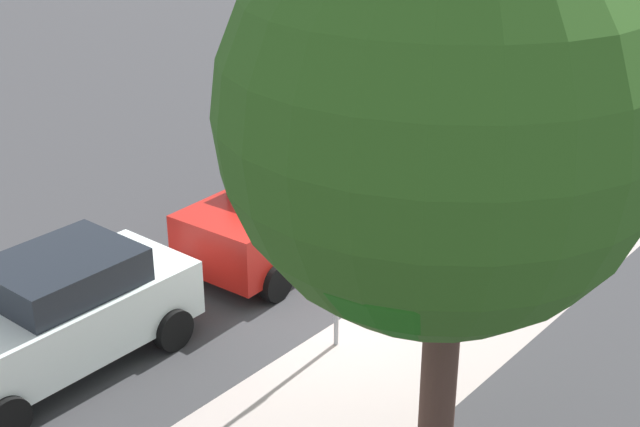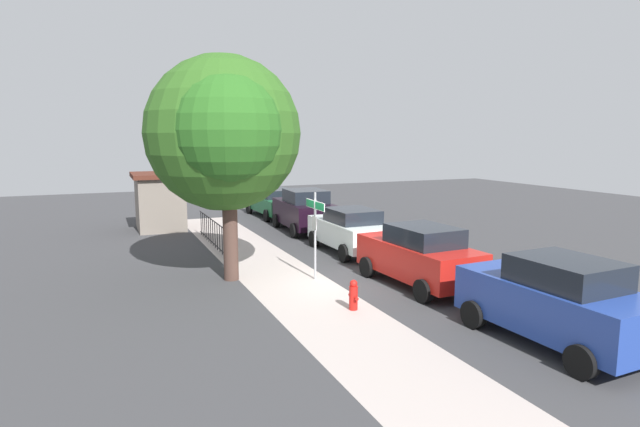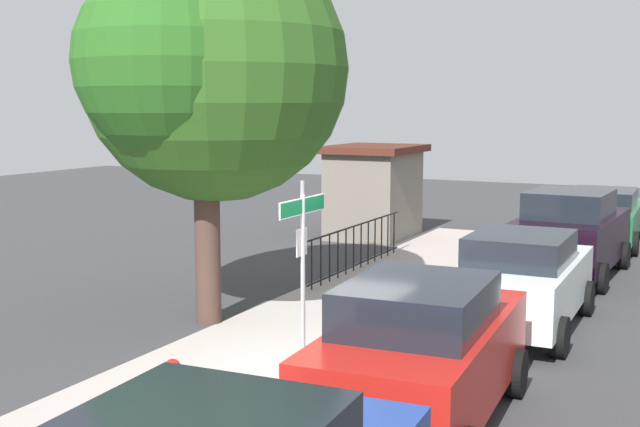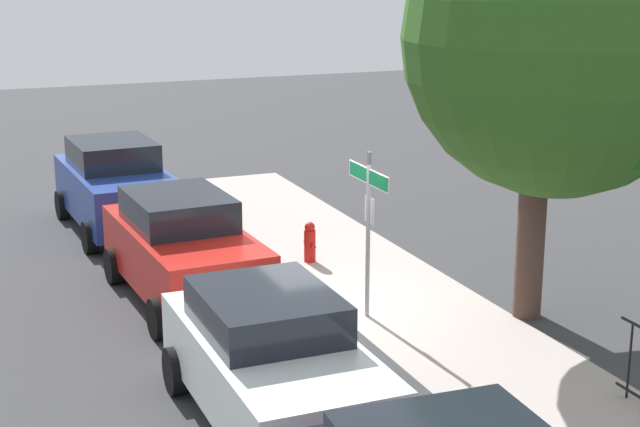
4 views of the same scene
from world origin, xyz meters
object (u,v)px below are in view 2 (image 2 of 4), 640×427
street_sign (315,220)px  car_blue (556,300)px  utility_shed (160,201)px  car_green (274,202)px  shade_tree (223,135)px  car_black (304,210)px  fire_hydrant (353,295)px  car_red (419,255)px  car_white (350,230)px

street_sign → car_blue: street_sign is taller
car_blue → utility_shed: (17.57, 6.14, 0.42)m
car_green → street_sign: bearing=166.3°
car_green → utility_shed: size_ratio=1.56×
shade_tree → car_black: (6.64, -5.17, -3.42)m
car_black → utility_shed: utility_shed is taller
shade_tree → fire_hydrant: shade_tree is taller
car_black → car_green: bearing=1.7°
shade_tree → utility_shed: (9.81, 0.90, -3.04)m
car_red → fire_hydrant: car_red is taller
utility_shed → car_black: bearing=-117.6°
car_black → utility_shed: bearing=65.2°
car_black → utility_shed: (3.17, 6.08, 0.39)m
street_sign → car_black: street_sign is taller
car_white → car_green: (9.59, -0.10, -0.05)m
shade_tree → car_black: bearing=-37.9°
street_sign → shade_tree: 3.75m
utility_shed → car_green: bearing=-75.3°
shade_tree → utility_shed: bearing=5.3°
car_blue → car_black: (14.40, 0.06, 0.03)m
car_red → car_white: bearing=-4.4°
utility_shed → fire_hydrant: size_ratio=3.88×
car_white → car_green: 9.59m
street_sign → shade_tree: bearing=65.5°
car_red → fire_hydrant: 3.03m
street_sign → car_white: bearing=-41.8°
car_red → fire_hydrant: (-1.19, 2.74, -0.53)m
utility_shed → street_sign: bearing=-162.8°
street_sign → car_green: bearing=-12.4°
car_white → fire_hydrant: bearing=154.2°
car_green → utility_shed: bearing=103.4°
car_black → car_green: (4.79, -0.09, -0.17)m
utility_shed → car_red: bearing=-155.1°
car_white → car_green: bearing=-1.0°
car_blue → fire_hydrant: (3.61, 2.94, -0.56)m
car_white → car_red: bearing=178.2°
car_green → utility_shed: utility_shed is taller
car_red → car_black: car_black is taller
car_blue → car_red: bearing=-0.4°
car_blue → car_black: size_ratio=0.97×
car_white → fire_hydrant: 6.65m
car_blue → car_white: (9.60, 0.08, -0.09)m
car_blue → car_white: 9.60m
street_sign → car_green: street_sign is taller
street_sign → car_red: bearing=-125.7°
car_green → utility_shed: (-1.62, 6.16, 0.56)m
shade_tree → car_blue: bearing=-146.0°
fire_hydrant → car_white: bearing=-25.5°
shade_tree → car_green: bearing=-24.7°
street_sign → car_red: 3.26m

